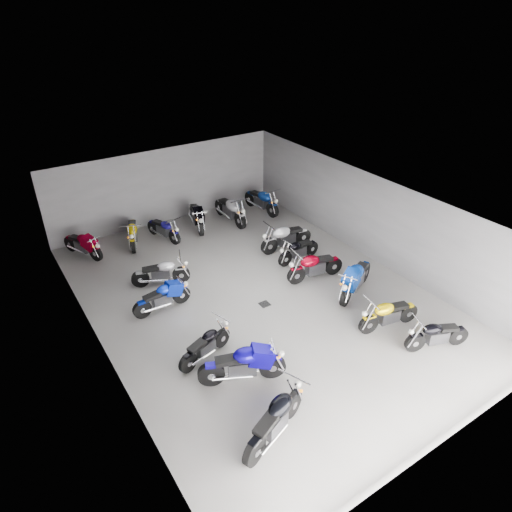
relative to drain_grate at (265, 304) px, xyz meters
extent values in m
plane|color=gray|center=(0.00, 0.50, -0.01)|extent=(14.00, 14.00, 0.00)
cube|color=slate|center=(0.00, 7.50, 1.59)|extent=(10.00, 0.10, 3.20)
cube|color=slate|center=(-5.00, 0.50, 1.59)|extent=(0.10, 14.00, 3.20)
cube|color=slate|center=(5.00, 0.50, 1.59)|extent=(0.10, 14.00, 3.20)
cube|color=black|center=(0.00, 0.50, 3.21)|extent=(10.00, 14.00, 0.04)
cube|color=black|center=(0.00, 0.00, 0.00)|extent=(0.32, 0.32, 0.01)
cylinder|color=black|center=(-1.95, -4.01, 0.33)|extent=(0.68, 0.38, 0.68)
cylinder|color=black|center=(-3.38, -4.58, 0.33)|extent=(0.69, 0.40, 0.68)
cube|color=#2D2D30|center=(-2.66, -4.30, 0.44)|extent=(0.76, 0.55, 0.42)
ellipsoid|color=black|center=(-2.45, -4.21, 0.78)|extent=(0.83, 0.66, 0.38)
cube|color=black|center=(-2.98, -4.42, 0.74)|extent=(0.71, 0.51, 0.19)
cylinder|color=black|center=(-1.63, -2.75, 0.34)|extent=(0.70, 0.41, 0.70)
cylinder|color=black|center=(-3.08, -2.12, 0.34)|extent=(0.71, 0.43, 0.70)
cube|color=#2D2D30|center=(-2.35, -2.43, 0.45)|extent=(0.78, 0.58, 0.44)
ellipsoid|color=#0D0487|center=(-2.13, -2.53, 0.80)|extent=(0.86, 0.70, 0.39)
cube|color=black|center=(-2.68, -2.29, 0.76)|extent=(0.73, 0.55, 0.20)
cylinder|color=black|center=(-2.14, -0.97, 0.28)|extent=(0.58, 0.28, 0.57)
cylinder|color=black|center=(-3.37, -1.35, 0.28)|extent=(0.58, 0.29, 0.57)
cube|color=#2D2D30|center=(-2.75, -1.16, 0.37)|extent=(0.63, 0.42, 0.35)
ellipsoid|color=black|center=(-2.56, -1.10, 0.65)|extent=(0.68, 0.52, 0.32)
cube|color=black|center=(-3.02, -1.24, 0.61)|extent=(0.59, 0.40, 0.16)
cylinder|color=black|center=(-2.18, 1.56, 0.29)|extent=(0.60, 0.14, 0.59)
cylinder|color=black|center=(-3.53, 1.51, 0.29)|extent=(0.60, 0.16, 0.59)
cube|color=#2D2D30|center=(-2.86, 1.54, 0.38)|extent=(0.61, 0.30, 0.37)
ellipsoid|color=#0923A7|center=(-2.65, 1.54, 0.68)|extent=(0.65, 0.40, 0.33)
cube|color=black|center=(-3.15, 1.52, 0.64)|extent=(0.58, 0.28, 0.17)
cylinder|color=black|center=(-1.68, 2.65, 0.30)|extent=(0.61, 0.34, 0.61)
cylinder|color=black|center=(-2.96, 3.16, 0.30)|extent=(0.62, 0.36, 0.61)
cube|color=#2D2D30|center=(-2.32, 2.90, 0.39)|extent=(0.68, 0.49, 0.38)
ellipsoid|color=#A3A3AA|center=(-2.12, 2.83, 0.70)|extent=(0.74, 0.59, 0.34)
cube|color=black|center=(-2.60, 3.02, 0.66)|extent=(0.63, 0.46, 0.17)
cylinder|color=black|center=(2.26, -4.11, 0.29)|extent=(0.60, 0.32, 0.59)
cylinder|color=black|center=(3.51, -4.58, 0.29)|extent=(0.60, 0.34, 0.59)
cube|color=#2D2D30|center=(2.89, -4.34, 0.38)|extent=(0.66, 0.47, 0.37)
ellipsoid|color=black|center=(2.70, -4.27, 0.68)|extent=(0.72, 0.57, 0.33)
cube|color=black|center=(3.16, -4.45, 0.64)|extent=(0.62, 0.44, 0.17)
cylinder|color=black|center=(1.74, -2.84, 0.31)|extent=(0.64, 0.24, 0.63)
cylinder|color=black|center=(3.14, -3.10, 0.31)|extent=(0.64, 0.26, 0.63)
cube|color=#2D2D30|center=(2.44, -2.97, 0.41)|extent=(0.68, 0.40, 0.39)
ellipsoid|color=#DDB907|center=(2.23, -2.93, 0.72)|extent=(0.73, 0.51, 0.35)
cube|color=black|center=(2.75, -3.03, 0.68)|extent=(0.64, 0.38, 0.18)
cylinder|color=black|center=(2.15, -1.44, 0.35)|extent=(0.72, 0.44, 0.72)
cylinder|color=black|center=(3.64, -0.75, 0.35)|extent=(0.73, 0.46, 0.72)
cube|color=#2D2D30|center=(2.89, -1.10, 0.47)|extent=(0.81, 0.61, 0.45)
ellipsoid|color=navy|center=(2.67, -1.20, 0.83)|extent=(0.89, 0.73, 0.41)
cube|color=black|center=(3.22, -0.94, 0.78)|extent=(0.76, 0.57, 0.21)
cylinder|color=black|center=(1.58, 0.41, 0.32)|extent=(0.67, 0.23, 0.66)
cylinder|color=black|center=(3.06, 0.19, 0.32)|extent=(0.68, 0.25, 0.66)
cube|color=#2D2D30|center=(2.32, 0.30, 0.43)|extent=(0.71, 0.41, 0.41)
ellipsoid|color=maroon|center=(2.10, 0.33, 0.76)|extent=(0.75, 0.51, 0.37)
cube|color=black|center=(2.65, 0.25, 0.72)|extent=(0.66, 0.38, 0.19)
cylinder|color=black|center=(1.96, 1.55, 0.28)|extent=(0.59, 0.16, 0.58)
cylinder|color=black|center=(3.26, 1.65, 0.28)|extent=(0.59, 0.18, 0.58)
cube|color=#2D2D30|center=(2.61, 1.60, 0.37)|extent=(0.61, 0.31, 0.36)
ellipsoid|color=black|center=(2.41, 1.59, 0.66)|extent=(0.64, 0.40, 0.33)
cube|color=black|center=(2.90, 1.62, 0.63)|extent=(0.57, 0.29, 0.16)
cylinder|color=black|center=(1.97, 2.60, 0.34)|extent=(0.69, 0.18, 0.68)
cylinder|color=black|center=(3.52, 2.50, 0.34)|extent=(0.69, 0.20, 0.68)
cube|color=#2D2D30|center=(2.74, 2.55, 0.44)|extent=(0.71, 0.36, 0.43)
ellipsoid|color=silver|center=(2.51, 2.56, 0.78)|extent=(0.75, 0.47, 0.38)
cube|color=black|center=(3.09, 2.53, 0.74)|extent=(0.67, 0.34, 0.19)
cylinder|color=black|center=(-3.71, 5.73, 0.30)|extent=(0.37, 0.61, 0.62)
cylinder|color=black|center=(-4.29, 7.00, 0.30)|extent=(0.39, 0.62, 0.62)
cube|color=#2D2D30|center=(-4.00, 6.37, 0.40)|extent=(0.53, 0.69, 0.39)
ellipsoid|color=maroon|center=(-3.91, 6.17, 0.71)|extent=(0.63, 0.76, 0.35)
cube|color=black|center=(-4.13, 6.65, 0.67)|extent=(0.49, 0.65, 0.18)
cylinder|color=black|center=(-2.33, 5.55, 0.32)|extent=(0.35, 0.66, 0.65)
cylinder|color=black|center=(-1.82, 6.93, 0.32)|extent=(0.37, 0.66, 0.65)
cube|color=#2D2D30|center=(-2.07, 6.24, 0.42)|extent=(0.52, 0.73, 0.41)
ellipsoid|color=yellow|center=(-2.15, 6.03, 0.75)|extent=(0.62, 0.79, 0.37)
cube|color=black|center=(-1.96, 6.54, 0.71)|extent=(0.48, 0.68, 0.19)
cylinder|color=black|center=(-0.72, 5.31, 0.29)|extent=(0.28, 0.60, 0.59)
cylinder|color=black|center=(-1.09, 6.59, 0.29)|extent=(0.30, 0.60, 0.59)
cube|color=#2D2D30|center=(-0.90, 5.95, 0.38)|extent=(0.43, 0.65, 0.37)
ellipsoid|color=navy|center=(-0.85, 5.75, 0.68)|extent=(0.53, 0.70, 0.33)
cube|color=black|center=(-0.98, 6.23, 0.64)|extent=(0.40, 0.61, 0.17)
cylinder|color=black|center=(0.50, 5.42, 0.34)|extent=(0.32, 0.71, 0.69)
cylinder|color=black|center=(0.91, 6.93, 0.34)|extent=(0.34, 0.71, 0.69)
cube|color=#2D2D30|center=(0.70, 6.18, 0.45)|extent=(0.50, 0.76, 0.43)
ellipsoid|color=black|center=(0.64, 5.95, 0.79)|extent=(0.61, 0.82, 0.39)
cube|color=black|center=(0.79, 6.51, 0.75)|extent=(0.46, 0.72, 0.20)
cylinder|color=black|center=(2.19, 5.06, 0.36)|extent=(0.16, 0.73, 0.73)
cylinder|color=black|center=(2.17, 6.71, 0.36)|extent=(0.18, 0.73, 0.73)
cube|color=#2D2D30|center=(2.18, 5.88, 0.47)|extent=(0.35, 0.74, 0.45)
ellipsoid|color=#ADADB4|center=(2.19, 5.63, 0.84)|extent=(0.47, 0.78, 0.41)
cube|color=black|center=(2.18, 6.25, 0.79)|extent=(0.33, 0.70, 0.21)
cylinder|color=black|center=(3.97, 5.22, 0.34)|extent=(0.20, 0.71, 0.70)
cylinder|color=black|center=(3.82, 6.79, 0.34)|extent=(0.23, 0.71, 0.70)
cube|color=#2D2D30|center=(3.89, 6.01, 0.45)|extent=(0.39, 0.73, 0.44)
ellipsoid|color=navy|center=(3.92, 5.77, 0.80)|extent=(0.50, 0.78, 0.39)
cube|color=black|center=(3.86, 6.36, 0.76)|extent=(0.36, 0.69, 0.20)
camera|label=1|loc=(-6.77, -9.82, 8.78)|focal=32.00mm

